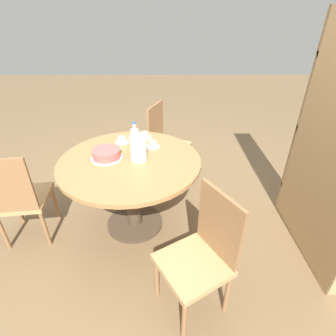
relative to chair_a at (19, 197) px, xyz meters
name	(u,v)px	position (x,y,z in m)	size (l,w,h in m)	color
ground_plane	(135,224)	(-0.17, 0.96, -0.48)	(14.00, 14.00, 0.00)	brown
dining_table	(131,175)	(-0.17, 0.96, 0.11)	(1.25, 1.25, 0.75)	#473828
chair_a	(19,197)	(0.00, 0.00, 0.00)	(0.46, 0.46, 0.93)	olive
chair_b	(201,254)	(0.63, 1.51, 0.00)	(0.57, 0.57, 0.93)	olive
chair_c	(165,142)	(-1.10, 1.27, 0.00)	(0.55, 0.55, 0.93)	olive
coffee_pot	(138,147)	(-0.17, 1.04, 0.39)	(0.14, 0.14, 0.27)	white
water_bottle	(135,139)	(-0.35, 1.00, 0.38)	(0.07, 0.07, 0.28)	silver
cake_main	(107,154)	(-0.20, 0.76, 0.31)	(0.27, 0.27, 0.08)	silver
cup_a	(122,140)	(-0.52, 0.84, 0.29)	(0.13, 0.13, 0.06)	white
cup_b	(145,135)	(-0.63, 1.06, 0.29)	(0.13, 0.13, 0.06)	white
cup_c	(153,145)	(-0.42, 1.15, 0.29)	(0.13, 0.13, 0.06)	white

